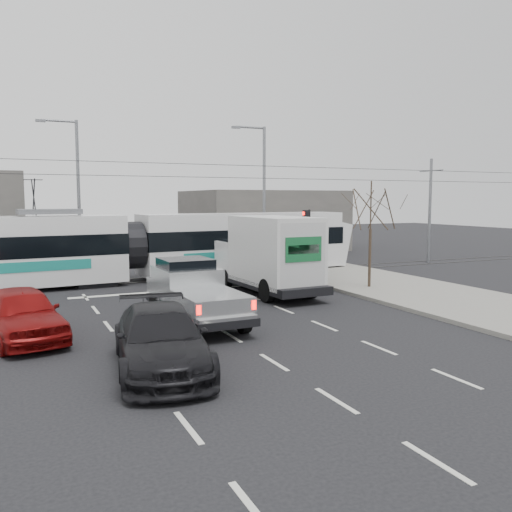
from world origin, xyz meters
name	(u,v)px	position (x,y,z in m)	size (l,w,h in m)	color
ground	(244,313)	(0.00, 0.00, 0.00)	(120.00, 120.00, 0.00)	black
sidewalk_right	(429,294)	(9.00, 0.00, 0.07)	(6.00, 60.00, 0.15)	gray
rails	(171,278)	(0.00, 10.00, 0.01)	(60.00, 1.60, 0.03)	#33302D
building_right	(262,220)	(12.00, 24.00, 2.50)	(12.00, 10.00, 5.00)	slate
bare_tree	(371,210)	(7.60, 2.50, 3.79)	(2.40, 2.40, 5.00)	#47382B
traffic_signal	(307,229)	(6.47, 6.50, 2.74)	(0.44, 0.44, 3.60)	black
street_lamp_near	(262,187)	(7.31, 14.00, 5.11)	(2.38, 0.25, 9.00)	slate
street_lamp_far	(75,186)	(-4.19, 16.00, 5.11)	(2.38, 0.25, 9.00)	slate
catenary	(170,207)	(0.00, 10.00, 3.88)	(60.00, 0.20, 7.00)	black
tram	(131,247)	(-2.23, 9.58, 1.85)	(25.63, 4.64, 5.21)	white
silver_pickup	(193,291)	(-2.15, -0.49, 1.07)	(2.25, 5.99, 2.16)	black
box_truck	(268,256)	(2.75, 3.53, 1.74)	(2.68, 7.14, 3.53)	black
navy_pickup	(295,259)	(5.63, 6.27, 1.18)	(3.88, 6.02, 2.38)	black
green_car	(190,295)	(-1.71, 1.21, 0.64)	(2.12, 4.61, 1.28)	black
red_car	(22,314)	(-7.68, -0.76, 0.82)	(1.94, 4.81, 1.64)	maroon
dark_car	(161,339)	(-4.56, -5.35, 0.78)	(2.20, 5.40, 1.57)	black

